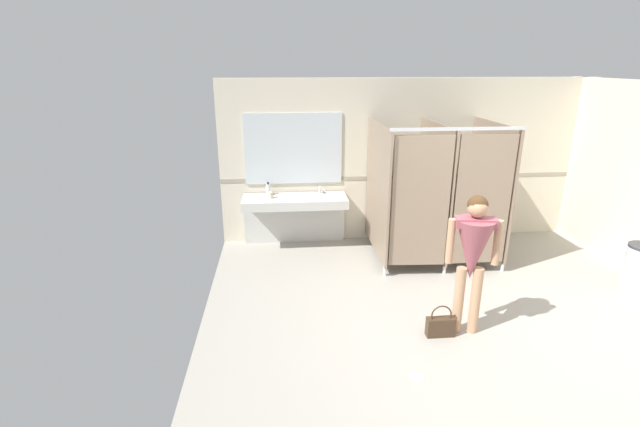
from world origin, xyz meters
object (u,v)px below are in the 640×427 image
at_px(trash_bin, 639,270).
at_px(handbag, 440,326).
at_px(soap_dispenser, 268,189).
at_px(paper_cup, 271,195).
at_px(person_standing, 473,249).

distance_m(trash_bin, handbag, 2.95).
distance_m(soap_dispenser, paper_cup, 0.21).
relative_size(person_standing, paper_cup, 15.45).
bearing_deg(trash_bin, paper_cup, 158.01).
bearing_deg(person_standing, handbag, -167.08).
bearing_deg(trash_bin, handbag, -165.74).
bearing_deg(paper_cup, person_standing, -49.84).
bearing_deg(handbag, person_standing, 12.92).
distance_m(person_standing, handbag, 0.92).
xyz_separation_m(trash_bin, paper_cup, (-4.71, 1.90, 0.56)).
relative_size(trash_bin, soap_dispenser, 3.21).
bearing_deg(trash_bin, person_standing, -165.58).
bearing_deg(handbag, paper_cup, 125.30).
bearing_deg(handbag, trash_bin, 14.26).
height_order(person_standing, paper_cup, person_standing).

